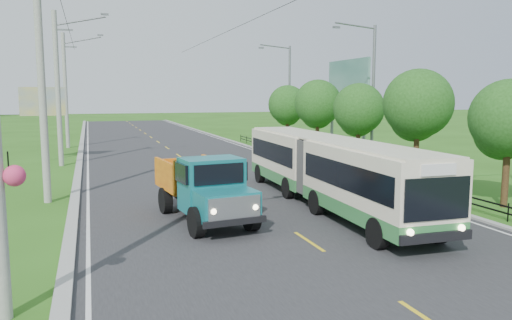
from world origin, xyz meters
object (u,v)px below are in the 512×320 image
tree_third (417,108)px  planter_mid (341,164)px  billboard_left (43,106)px  planter_near (420,186)px  pole_near (43,84)px  tree_fifth (318,106)px  pole_far (66,90)px  tree_fourth (358,112)px  bus (327,166)px  tree_second (507,122)px  pole_mid (58,88)px  streetlight_far (288,92)px  billboard_right (348,86)px  streetlight_mid (371,91)px  dump_truck (204,184)px  planter_far (292,151)px  tree_back (287,107)px

tree_third → planter_mid: size_ratio=8.96×
billboard_left → planter_near: bearing=-44.8°
pole_near → tree_fifth: 21.31m
tree_fifth → pole_near: bearing=-148.4°
planter_mid → pole_far: bearing=131.6°
pole_near → tree_fourth: bearing=15.8°
planter_near → bus: 6.04m
tree_second → billboard_left: tree_second is taller
billboard_left → planter_mid: bearing=-28.9°
pole_mid → tree_third: 22.25m
streetlight_far → tree_third: bearing=-92.3°
planter_near → billboard_right: billboard_right is taller
streetlight_mid → dump_truck: (-13.19, -10.27, -3.52)m
pole_mid → billboard_left: bearing=112.4°
tree_fifth → planter_far: tree_fifth is taller
pole_far → bus: 30.74m
tree_fourth → planter_near: (-1.26, -8.14, -3.30)m
tree_fifth → pole_far: bearing=144.6°
pole_near → tree_fifth: (18.12, 11.14, -1.24)m
tree_third → planter_mid: 7.04m
streetlight_mid → billboard_left: size_ratio=1.74×
pole_near → streetlight_mid: (18.90, 5.00, -0.19)m
tree_fourth → planter_far: tree_fourth is taller
pole_mid → streetlight_far: pole_mid is taller
pole_near → planter_far: size_ratio=14.93×
tree_fifth → streetlight_mid: streetlight_mid is taller
pole_far → planter_far: 20.70m
pole_mid → tree_third: pole_mid is taller
tree_fifth → planter_mid: size_ratio=8.66×
streetlight_mid → billboard_right: 6.24m
streetlight_mid → streetlight_far: (0.00, 14.00, 0.00)m
tree_fifth → streetlight_mid: (0.79, -6.14, 1.05)m
streetlight_far → tree_fifth: bearing=-95.7°
streetlight_far → billboard_right: size_ratio=1.24×
pole_far → tree_fourth: size_ratio=1.85×
tree_second → planter_mid: size_ratio=7.91×
pole_mid → billboard_right: (20.56, -1.00, 0.25)m
streetlight_mid → planter_near: (-2.04, -8.00, -4.62)m
streetlight_mid → planter_far: 9.46m
planter_mid → tree_back: bearing=84.1°
tree_back → planter_near: size_ratio=8.21×
tree_second → streetlight_mid: bearing=86.2°
pole_mid → tree_fifth: pole_mid is taller
tree_back → billboard_left: bearing=-173.7°
planter_near → planter_far: (0.00, 16.00, 0.00)m
billboard_right → tree_second: bearing=-97.8°
pole_near → planter_mid: 18.23m
pole_far → tree_fifth: size_ratio=1.72×
tree_second → pole_far: bearing=120.4°
pole_far → planter_far: (16.86, -11.00, -4.81)m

